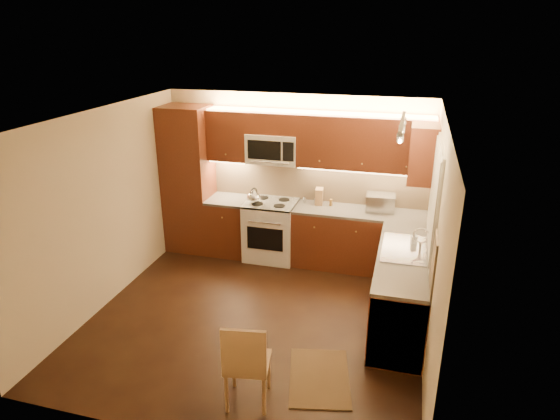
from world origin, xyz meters
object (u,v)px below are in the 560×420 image
(soap_bottle, at_px, (414,238))
(stove, at_px, (271,230))
(sink, at_px, (405,244))
(dining_chair, at_px, (248,360))
(knife_block, at_px, (319,196))
(microwave, at_px, (273,148))
(kettle, at_px, (254,196))
(toaster_oven, at_px, (380,203))

(soap_bottle, bearing_deg, stove, 144.99)
(sink, bearing_deg, dining_chair, -124.57)
(sink, height_order, knife_block, knife_block)
(stove, relative_size, microwave, 1.21)
(microwave, xyz_separation_m, dining_chair, (0.66, -3.20, -1.25))
(microwave, bearing_deg, stove, -90.00)
(knife_block, bearing_deg, dining_chair, -97.11)
(kettle, bearing_deg, soap_bottle, 1.25)
(sink, distance_m, kettle, 2.45)
(kettle, xyz_separation_m, dining_chair, (0.89, -2.94, -0.58))
(kettle, height_order, toaster_oven, kettle)
(sink, relative_size, dining_chair, 0.92)
(stove, height_order, microwave, microwave)
(sink, bearing_deg, toaster_oven, 107.11)
(toaster_oven, height_order, knife_block, toaster_oven)
(sink, distance_m, knife_block, 1.83)
(knife_block, distance_m, soap_bottle, 1.78)
(sink, bearing_deg, kettle, 155.89)
(stove, relative_size, sink, 1.07)
(toaster_oven, bearing_deg, dining_chair, -109.40)
(sink, xyz_separation_m, soap_bottle, (0.11, 0.18, 0.01))
(stove, height_order, kettle, kettle)
(toaster_oven, bearing_deg, sink, -75.67)
(microwave, height_order, sink, microwave)
(dining_chair, bearing_deg, sink, 46.21)
(soap_bottle, height_order, dining_chair, soap_bottle)
(stove, bearing_deg, sink, -29.36)
(kettle, bearing_deg, knife_block, 37.74)
(sink, bearing_deg, knife_block, 135.09)
(sink, bearing_deg, stove, 150.64)
(kettle, height_order, dining_chair, kettle)
(sink, height_order, kettle, kettle)
(microwave, bearing_deg, toaster_oven, -0.38)
(sink, height_order, soap_bottle, soap_bottle)
(stove, relative_size, dining_chair, 0.99)
(sink, relative_size, soap_bottle, 5.12)
(stove, xyz_separation_m, sink, (2.00, -1.12, 0.52))
(stove, distance_m, toaster_oven, 1.71)
(knife_block, bearing_deg, toaster_oven, -8.89)
(microwave, distance_m, toaster_oven, 1.76)
(microwave, xyz_separation_m, soap_bottle, (2.11, -1.08, -0.74))
(toaster_oven, relative_size, knife_block, 1.68)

